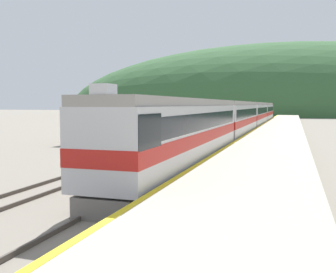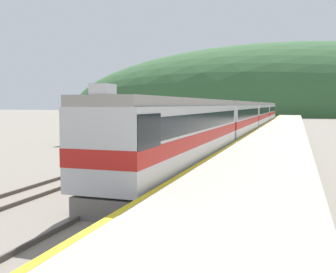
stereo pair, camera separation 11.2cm
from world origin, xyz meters
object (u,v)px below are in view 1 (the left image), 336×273
(express_train_lead_car, at_px, (182,133))
(carriage_second, at_px, (235,119))
(carriage_fourth, at_px, (263,112))
(carriage_third, at_px, (254,115))

(express_train_lead_car, xyz_separation_m, carriage_second, (0.00, 20.92, -0.01))
(carriage_fourth, bearing_deg, express_train_lead_car, -90.00)
(carriage_third, height_order, carriage_fourth, same)
(carriage_second, height_order, carriage_third, same)
(carriage_second, relative_size, carriage_third, 1.00)
(carriage_fourth, bearing_deg, carriage_second, -90.00)
(carriage_second, xyz_separation_m, carriage_fourth, (0.00, 40.11, 0.00))
(express_train_lead_car, distance_m, carriage_third, 40.97)
(carriage_third, relative_size, carriage_fourth, 1.00)
(carriage_third, bearing_deg, express_train_lead_car, -90.00)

